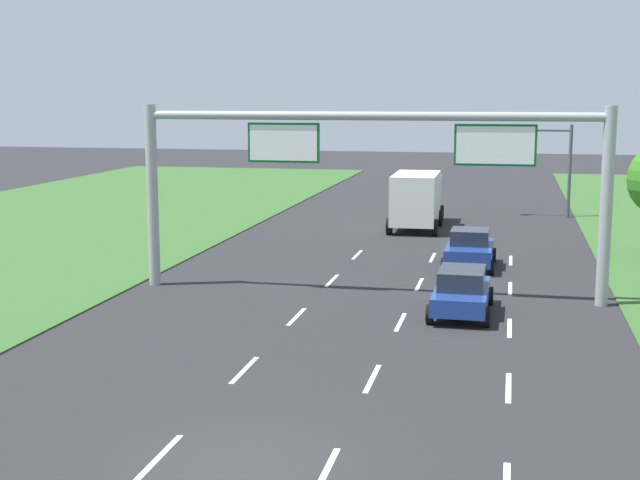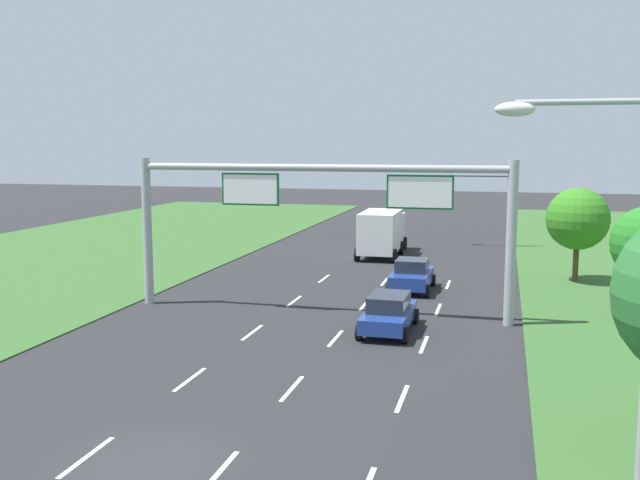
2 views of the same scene
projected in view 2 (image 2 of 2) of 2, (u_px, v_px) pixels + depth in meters
name	position (u px, v px, depth m)	size (l,w,h in m)	color
ground_plane	(151.00, 465.00, 17.19)	(200.00, 200.00, 0.00)	#262628
lane_dashes_inner_left	(146.00, 412.00, 20.50)	(0.14, 44.40, 0.01)	white
lane_dashes_inner_right	(261.00, 424.00, 19.63)	(0.14, 44.40, 0.01)	white
lane_dashes_slip	(386.00, 438.00, 18.76)	(0.14, 44.40, 0.01)	white
car_lead_silver	(412.00, 275.00, 37.30)	(2.20, 4.03, 1.65)	navy
car_mid_lane	(389.00, 313.00, 29.19)	(2.07, 4.29, 1.56)	navy
box_truck	(382.00, 231.00, 48.73)	(2.76, 7.22, 3.11)	silver
sign_gantry	(321.00, 207.00, 31.67)	(17.24, 0.44, 7.00)	#9EA0A5
traffic_light_mast	(484.00, 195.00, 52.65)	(4.76, 0.49, 5.60)	#47494F
street_lamp	(625.00, 309.00, 11.41)	(2.61, 0.32, 8.50)	#9EA0A5
roadside_tree_far	(578.00, 219.00, 39.10)	(3.42, 3.42, 5.26)	#513823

